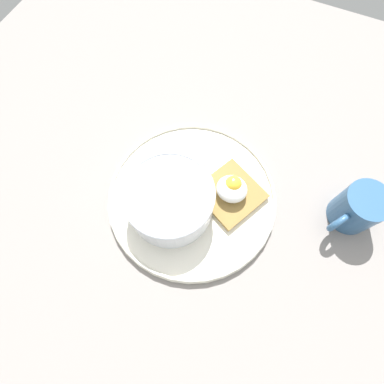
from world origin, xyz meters
The scene contains 9 objects.
ground_plane centered at (0.00, 0.00, 1.00)cm, with size 120.00×120.00×2.00cm, color gray.
plate centered at (0.00, 0.00, 2.80)cm, with size 29.84×29.84×1.60cm.
oatmeal_bowl centered at (-2.44, -3.42, 6.43)cm, with size 14.69×14.69×6.95cm.
toast_slice centered at (6.04, 3.02, 3.66)cm, with size 12.93×12.93×1.17cm.
poached_egg centered at (6.02, 3.14, 5.95)cm, with size 5.31×4.93×3.99cm.
banana_slice_front centered at (-5.13, 5.80, 3.46)cm, with size 3.53×3.51×0.97cm.
banana_slice_left centered at (-1.86, 6.39, 3.67)cm, with size 3.69×3.65×1.41cm.
banana_slice_back centered at (-3.67, 8.54, 3.48)cm, with size 4.69×4.71×1.09cm.
coffee_mug centered at (26.05, 8.26, 6.03)cm, with size 7.61×9.64×7.83cm.
Camera 1 is at (8.05, -17.65, 52.35)cm, focal length 28.00 mm.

